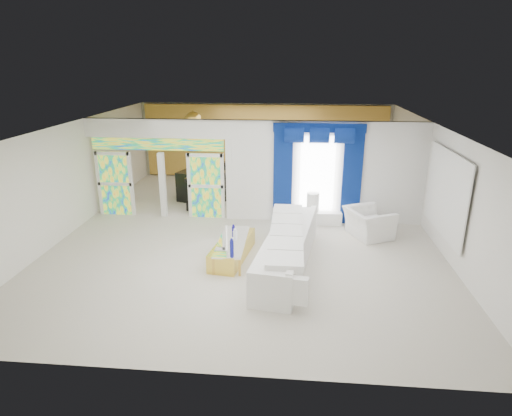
# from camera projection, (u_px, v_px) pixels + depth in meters

# --- Properties ---
(floor) EXTENTS (12.00, 12.00, 0.00)m
(floor) POSITION_uv_depth(u_px,v_px,m) (249.00, 230.00, 12.37)
(floor) COLOR #B7AF9E
(floor) RESTS_ON ground
(dividing_wall) EXTENTS (5.70, 0.18, 3.00)m
(dividing_wall) POSITION_uv_depth(u_px,v_px,m) (326.00, 173.00, 12.64)
(dividing_wall) COLOR white
(dividing_wall) RESTS_ON ground
(dividing_header) EXTENTS (4.30, 0.18, 0.55)m
(dividing_header) POSITION_uv_depth(u_px,v_px,m) (156.00, 128.00, 12.67)
(dividing_header) COLOR white
(dividing_header) RESTS_ON dividing_wall
(stained_panel_left) EXTENTS (0.95, 0.04, 2.00)m
(stained_panel_left) POSITION_uv_depth(u_px,v_px,m) (115.00, 184.00, 13.35)
(stained_panel_left) COLOR #994C3F
(stained_panel_left) RESTS_ON ground
(stained_panel_right) EXTENTS (0.95, 0.04, 2.00)m
(stained_panel_right) POSITION_uv_depth(u_px,v_px,m) (206.00, 186.00, 13.11)
(stained_panel_right) COLOR #994C3F
(stained_panel_right) RESTS_ON ground
(stained_transom) EXTENTS (4.00, 0.05, 0.35)m
(stained_transom) POSITION_uv_depth(u_px,v_px,m) (157.00, 144.00, 12.82)
(stained_transom) COLOR #994C3F
(stained_transom) RESTS_ON dividing_header
(window_pane) EXTENTS (1.00, 0.02, 2.30)m
(window_pane) POSITION_uv_depth(u_px,v_px,m) (317.00, 175.00, 12.58)
(window_pane) COLOR white
(window_pane) RESTS_ON dividing_wall
(blue_drape_left) EXTENTS (0.55, 0.10, 2.80)m
(blue_drape_left) POSITION_uv_depth(u_px,v_px,m) (283.00, 176.00, 12.66)
(blue_drape_left) COLOR #030A40
(blue_drape_left) RESTS_ON ground
(blue_drape_right) EXTENTS (0.55, 0.10, 2.80)m
(blue_drape_right) POSITION_uv_depth(u_px,v_px,m) (352.00, 178.00, 12.48)
(blue_drape_right) COLOR #030A40
(blue_drape_right) RESTS_ON ground
(blue_pelmet) EXTENTS (2.60, 0.12, 0.25)m
(blue_pelmet) POSITION_uv_depth(u_px,v_px,m) (319.00, 128.00, 12.11)
(blue_pelmet) COLOR #030A40
(blue_pelmet) RESTS_ON dividing_wall
(wall_mirror) EXTENTS (0.04, 2.70, 1.90)m
(wall_mirror) POSITION_uv_depth(u_px,v_px,m) (447.00, 193.00, 10.50)
(wall_mirror) COLOR white
(wall_mirror) RESTS_ON ground
(gold_curtains) EXTENTS (9.70, 0.12, 2.90)m
(gold_curtains) POSITION_uv_depth(u_px,v_px,m) (265.00, 142.00, 17.44)
(gold_curtains) COLOR gold
(gold_curtains) RESTS_ON ground
(white_sofa) EXTENTS (1.49, 4.22, 0.79)m
(white_sofa) POSITION_uv_depth(u_px,v_px,m) (287.00, 250.00, 10.15)
(white_sofa) COLOR white
(white_sofa) RESTS_ON ground
(coffee_table) EXTENTS (0.94, 2.05, 0.44)m
(coffee_table) POSITION_uv_depth(u_px,v_px,m) (232.00, 249.00, 10.61)
(coffee_table) COLOR gold
(coffee_table) RESTS_ON ground
(console_table) EXTENTS (1.13, 0.43, 0.37)m
(console_table) POSITION_uv_depth(u_px,v_px,m) (322.00, 218.00, 12.81)
(console_table) COLOR white
(console_table) RESTS_ON ground
(table_lamp) EXTENTS (0.36, 0.36, 0.58)m
(table_lamp) POSITION_uv_depth(u_px,v_px,m) (313.00, 202.00, 12.68)
(table_lamp) COLOR silver
(table_lamp) RESTS_ON console_table
(armchair) EXTENTS (1.44, 1.52, 0.78)m
(armchair) POSITION_uv_depth(u_px,v_px,m) (368.00, 223.00, 11.85)
(armchair) COLOR white
(armchair) RESTS_ON ground
(grand_piano) EXTENTS (2.12, 2.41, 1.02)m
(grand_piano) POSITION_uv_depth(u_px,v_px,m) (210.00, 183.00, 15.28)
(grand_piano) COLOR black
(grand_piano) RESTS_ON ground
(piano_bench) EXTENTS (0.97, 0.63, 0.30)m
(piano_bench) POSITION_uv_depth(u_px,v_px,m) (201.00, 207.00, 13.89)
(piano_bench) COLOR black
(piano_bench) RESTS_ON ground
(tv_console) EXTENTS (0.60, 0.57, 0.74)m
(tv_console) POSITION_uv_depth(u_px,v_px,m) (122.00, 193.00, 14.52)
(tv_console) COLOR #AC7B56
(tv_console) RESTS_ON ground
(chandelier) EXTENTS (0.60, 0.60, 0.60)m
(chandelier) POSITION_uv_depth(u_px,v_px,m) (193.00, 120.00, 14.91)
(chandelier) COLOR gold
(chandelier) RESTS_ON ceiling
(decanters) EXTENTS (0.19, 1.10, 0.23)m
(decanters) POSITION_uv_depth(u_px,v_px,m) (233.00, 238.00, 10.49)
(decanters) COLOR navy
(decanters) RESTS_ON coffee_table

